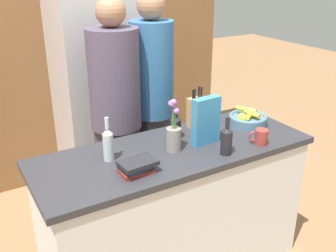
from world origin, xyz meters
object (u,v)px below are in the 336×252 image
bottle_vinegar (226,140)px  person_in_blue (152,96)px  cereal_box (206,121)px  person_at_sink (116,108)px  bottle_oil (108,144)px  bottle_wine (175,126)px  refrigerator (101,82)px  flower_vase (174,133)px  book_stack (136,166)px  fruit_bowl (248,119)px  coffee_mug (261,137)px  knife_block (197,112)px

bottle_vinegar → person_in_blue: person_in_blue is taller
cereal_box → bottle_vinegar: size_ratio=1.29×
person_at_sink → person_in_blue: bearing=-0.7°
bottle_oil → bottle_vinegar: bearing=-24.2°
bottle_wine → refrigerator: bearing=92.2°
bottle_oil → flower_vase: bearing=-11.8°
flower_vase → person_in_blue: bearing=71.3°
bottle_vinegar → book_stack: bearing=173.1°
refrigerator → fruit_bowl: bearing=-64.5°
cereal_box → flower_vase: bearing=176.4°
bottle_wine → book_stack: bearing=-146.1°
person_in_blue → book_stack: bearing=-138.7°
refrigerator → person_at_sink: size_ratio=1.13×
cereal_box → bottle_vinegar: bearing=-84.8°
book_stack → person_in_blue: size_ratio=0.12×
refrigerator → bottle_oil: 1.33m
fruit_bowl → refrigerator: bearing=115.5°
fruit_bowl → book_stack: bearing=-167.8°
book_stack → bottle_oil: size_ratio=0.79×
coffee_mug → book_stack: size_ratio=0.52×
coffee_mug → bottle_oil: bottle_oil is taller
book_stack → cereal_box: bearing=12.5°
bottle_oil → person_in_blue: 0.89m
knife_block → cereal_box: (-0.10, -0.24, 0.04)m
fruit_bowl → knife_block: knife_block is taller
refrigerator → knife_block: bearing=-76.5°
book_stack → coffee_mug: bearing=-4.9°
fruit_bowl → bottle_wine: (-0.55, 0.07, 0.03)m
refrigerator → person_at_sink: (-0.15, -0.68, -0.00)m
cereal_box → person_at_sink: 0.74m
refrigerator → fruit_bowl: size_ratio=7.45×
refrigerator → bottle_oil: (-0.45, -1.25, 0.02)m
person_at_sink → cereal_box: bearing=-74.4°
refrigerator → knife_block: (0.26, -1.10, 0.02)m
cereal_box → bottle_vinegar: 0.20m
refrigerator → book_stack: bearing=-104.6°
fruit_bowl → bottle_wine: 0.56m
bottle_wine → coffee_mug: bearing=-41.1°
person_in_blue → bottle_oil: bearing=-150.3°
book_stack → bottle_oil: bottle_oil is taller
book_stack → person_at_sink: bearing=74.0°
fruit_bowl → person_in_blue: bearing=123.7°
flower_vase → bottle_wine: 0.19m
fruit_bowl → bottle_oil: 1.05m
cereal_box → bottle_vinegar: cereal_box is taller
person_at_sink → person_in_blue: person_in_blue is taller
flower_vase → bottle_wine: (0.11, 0.15, -0.03)m
fruit_bowl → bottle_oil: size_ratio=1.01×
book_stack → bottle_vinegar: (0.56, -0.07, 0.05)m
book_stack → person_in_blue: person_in_blue is taller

